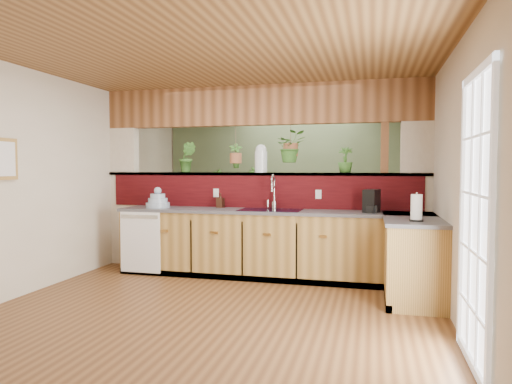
% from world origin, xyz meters
% --- Properties ---
extents(ground, '(4.60, 7.00, 0.01)m').
position_xyz_m(ground, '(0.00, 0.00, 0.00)').
color(ground, brown).
rests_on(ground, ground).
extents(ceiling, '(4.60, 7.00, 0.01)m').
position_xyz_m(ceiling, '(0.00, 0.00, 2.60)').
color(ceiling, brown).
rests_on(ceiling, ground).
extents(wall_back, '(4.60, 0.02, 2.60)m').
position_xyz_m(wall_back, '(0.00, 3.50, 1.30)').
color(wall_back, beige).
rests_on(wall_back, ground).
extents(wall_left, '(0.02, 7.00, 2.60)m').
position_xyz_m(wall_left, '(-2.30, 0.00, 1.30)').
color(wall_left, beige).
rests_on(wall_left, ground).
extents(wall_right, '(0.02, 7.00, 2.60)m').
position_xyz_m(wall_right, '(2.30, 0.00, 1.30)').
color(wall_right, beige).
rests_on(wall_right, ground).
extents(pass_through_partition, '(4.60, 0.21, 2.60)m').
position_xyz_m(pass_through_partition, '(0.03, 1.35, 1.19)').
color(pass_through_partition, beige).
rests_on(pass_through_partition, ground).
extents(pass_through_ledge, '(4.60, 0.21, 0.04)m').
position_xyz_m(pass_through_ledge, '(0.00, 1.35, 1.37)').
color(pass_through_ledge, brown).
rests_on(pass_through_ledge, ground).
extents(header_beam, '(4.60, 0.15, 0.55)m').
position_xyz_m(header_beam, '(0.00, 1.35, 2.33)').
color(header_beam, brown).
rests_on(header_beam, ground).
extents(sage_backwall, '(4.55, 0.02, 2.55)m').
position_xyz_m(sage_backwall, '(0.00, 3.48, 1.30)').
color(sage_backwall, '#5E724E').
rests_on(sage_backwall, ground).
extents(countertop, '(4.14, 1.52, 0.90)m').
position_xyz_m(countertop, '(0.84, 0.87, 0.45)').
color(countertop, olive).
rests_on(countertop, ground).
extents(dishwasher, '(0.58, 0.03, 0.82)m').
position_xyz_m(dishwasher, '(-1.48, 0.66, 0.46)').
color(dishwasher, white).
rests_on(dishwasher, ground).
extents(navy_sink, '(0.82, 0.50, 0.18)m').
position_xyz_m(navy_sink, '(0.25, 0.98, 0.82)').
color(navy_sink, black).
rests_on(navy_sink, countertop).
extents(french_door, '(0.06, 1.02, 2.16)m').
position_xyz_m(french_door, '(2.27, -1.30, 1.05)').
color(french_door, white).
rests_on(french_door, ground).
extents(framed_print, '(0.04, 0.35, 0.45)m').
position_xyz_m(framed_print, '(-2.27, -0.80, 1.55)').
color(framed_print, olive).
rests_on(framed_print, wall_left).
extents(faucet, '(0.21, 0.21, 0.47)m').
position_xyz_m(faucet, '(0.26, 1.13, 1.15)').
color(faucet, '#B7B7B2').
rests_on(faucet, countertop).
extents(dish_stack, '(0.33, 0.33, 0.29)m').
position_xyz_m(dish_stack, '(-1.35, 0.93, 0.99)').
color(dish_stack, '#90A3BB').
rests_on(dish_stack, countertop).
extents(soap_dispenser, '(0.10, 0.11, 0.20)m').
position_xyz_m(soap_dispenser, '(-0.50, 1.15, 1.00)').
color(soap_dispenser, '#3A2015').
rests_on(soap_dispenser, countertop).
extents(coffee_maker, '(0.15, 0.26, 0.29)m').
position_xyz_m(coffee_maker, '(1.54, 0.96, 1.03)').
color(coffee_maker, black).
rests_on(coffee_maker, countertop).
extents(paper_towel, '(0.14, 0.14, 0.30)m').
position_xyz_m(paper_towel, '(2.00, 0.10, 1.04)').
color(paper_towel, black).
rests_on(paper_towel, countertop).
extents(glass_jar, '(0.18, 0.18, 0.39)m').
position_xyz_m(glass_jar, '(0.03, 1.35, 1.59)').
color(glass_jar, silver).
rests_on(glass_jar, pass_through_ledge).
extents(ledge_plant_left, '(0.28, 0.24, 0.44)m').
position_xyz_m(ledge_plant_left, '(-1.08, 1.35, 1.61)').
color(ledge_plant_left, '#336422').
rests_on(ledge_plant_left, pass_through_ledge).
extents(ledge_plant_right, '(0.21, 0.21, 0.35)m').
position_xyz_m(ledge_plant_right, '(1.20, 1.35, 1.56)').
color(ledge_plant_right, '#336422').
rests_on(ledge_plant_right, pass_through_ledge).
extents(hanging_plant_a, '(0.22, 0.18, 0.53)m').
position_xyz_m(hanging_plant_a, '(-0.34, 1.35, 1.74)').
color(hanging_plant_a, brown).
rests_on(hanging_plant_a, header_beam).
extents(hanging_plant_b, '(0.49, 0.46, 0.56)m').
position_xyz_m(hanging_plant_b, '(0.45, 1.35, 1.94)').
color(hanging_plant_b, brown).
rests_on(hanging_plant_b, header_beam).
extents(shelving_console, '(1.45, 0.44, 0.96)m').
position_xyz_m(shelving_console, '(-0.89, 3.25, 0.50)').
color(shelving_console, black).
rests_on(shelving_console, ground).
extents(shelf_plant_a, '(0.27, 0.21, 0.46)m').
position_xyz_m(shelf_plant_a, '(-1.27, 3.25, 1.21)').
color(shelf_plant_a, '#336422').
rests_on(shelf_plant_a, shelving_console).
extents(shelf_plant_b, '(0.31, 0.31, 0.50)m').
position_xyz_m(shelf_plant_b, '(-0.54, 3.25, 1.23)').
color(shelf_plant_b, '#336422').
rests_on(shelf_plant_b, shelving_console).
extents(floor_plant, '(0.68, 0.61, 0.71)m').
position_xyz_m(floor_plant, '(0.87, 2.20, 0.35)').
color(floor_plant, '#336422').
rests_on(floor_plant, ground).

